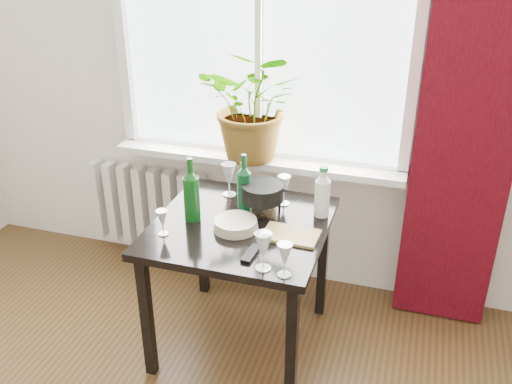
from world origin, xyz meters
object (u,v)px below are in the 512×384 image
(bottle_amber, at_px, (243,184))
(wineglass_front_right, at_px, (263,251))
(table, at_px, (240,239))
(wineglass_back_left, at_px, (229,179))
(plate_stack, at_px, (236,224))
(cutting_board, at_px, (291,235))
(wine_bottle_left, at_px, (191,189))
(wineglass_front_left, at_px, (162,222))
(wineglass_far_right, at_px, (285,260))
(wine_bottle_right, at_px, (244,183))
(fondue_pot, at_px, (262,199))
(potted_plant, at_px, (256,104))
(radiator, at_px, (149,207))
(tv_remote, at_px, (251,253))
(cleaning_bottle, at_px, (323,191))
(wineglass_back_center, at_px, (284,190))

(bottle_amber, distance_m, wineglass_front_right, 0.60)
(table, height_order, wineglass_back_left, wineglass_back_left)
(plate_stack, bearing_deg, cutting_board, 1.94)
(wine_bottle_left, xyz_separation_m, wineglass_front_left, (-0.08, -0.18, -0.10))
(wineglass_far_right, bearing_deg, wine_bottle_right, 124.09)
(fondue_pot, bearing_deg, wineglass_front_left, -157.08)
(potted_plant, xyz_separation_m, fondue_pot, (0.17, -0.45, -0.35))
(fondue_pot, bearing_deg, table, -138.24)
(radiator, height_order, plate_stack, plate_stack)
(table, distance_m, wineglass_front_right, 0.45)
(fondue_pot, xyz_separation_m, tv_remote, (0.06, -0.39, -0.07))
(table, relative_size, bottle_amber, 3.41)
(cleaning_bottle, bearing_deg, bottle_amber, -177.93)
(table, xyz_separation_m, cleaning_bottle, (0.37, 0.20, 0.23))
(table, bearing_deg, bottle_amber, 104.10)
(radiator, xyz_separation_m, bottle_amber, (0.80, -0.44, 0.48))
(wineglass_back_left, xyz_separation_m, plate_stack, (0.15, -0.34, -0.07))
(cleaning_bottle, distance_m, tv_remote, 0.53)
(radiator, bearing_deg, potted_plant, -4.19)
(table, relative_size, potted_plant, 1.31)
(wineglass_front_right, bearing_deg, radiator, 137.65)
(wineglass_front_left, bearing_deg, table, 33.29)
(wineglass_back_left, height_order, cutting_board, wineglass_back_left)
(wine_bottle_left, xyz_separation_m, wineglass_far_right, (0.56, -0.34, -0.09))
(wine_bottle_right, distance_m, wineglass_far_right, 0.62)
(potted_plant, relative_size, wineglass_far_right, 4.05)
(potted_plant, bearing_deg, wine_bottle_right, -80.64)
(fondue_pot, bearing_deg, plate_stack, -131.37)
(wine_bottle_left, xyz_separation_m, fondue_pot, (0.32, 0.16, -0.09))
(wineglass_far_right, distance_m, wineglass_back_left, 0.81)
(wineglass_front_left, xyz_separation_m, plate_stack, (0.31, 0.15, -0.04))
(wine_bottle_left, distance_m, wineglass_back_center, 0.50)
(table, relative_size, wine_bottle_right, 2.73)
(table, height_order, wineglass_back_center, wineglass_back_center)
(bottle_amber, bearing_deg, wineglass_front_left, -124.39)
(radiator, height_order, wineglass_back_center, wineglass_back_center)
(wine_bottle_left, relative_size, wineglass_far_right, 2.13)
(wineglass_front_right, bearing_deg, tv_remote, 132.75)
(potted_plant, xyz_separation_m, wineglass_back_left, (-0.06, -0.29, -0.33))
(cleaning_bottle, xyz_separation_m, cutting_board, (-0.10, -0.25, -0.13))
(fondue_pot, bearing_deg, wineglass_back_left, 129.15)
(radiator, height_order, cleaning_bottle, cleaning_bottle)
(wineglass_far_right, height_order, wineglass_back_left, wineglass_back_left)
(table, bearing_deg, fondue_pot, 59.41)
(wine_bottle_left, height_order, tv_remote, wine_bottle_left)
(wineglass_back_center, bearing_deg, table, -120.23)
(potted_plant, relative_size, wine_bottle_left, 1.90)
(bottle_amber, relative_size, tv_remote, 1.63)
(table, height_order, fondue_pot, fondue_pot)
(wine_bottle_right, xyz_separation_m, fondue_pot, (0.10, -0.01, -0.07))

